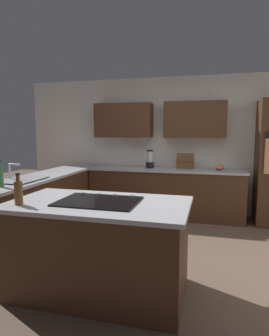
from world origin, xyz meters
TOP-DOWN VIEW (x-y plane):
  - ground_plane at (0.00, 0.00)m, footprint 14.00×14.00m
  - wall_back at (0.07, -2.05)m, footprint 6.00×0.44m
  - lower_cabinets_back at (0.10, -1.72)m, footprint 2.80×0.60m
  - countertop_back at (0.10, -1.72)m, footprint 2.84×0.64m
  - lower_cabinets_side at (1.82, -0.55)m, footprint 0.60×2.90m
  - countertop_side at (1.82, -0.55)m, footprint 0.64×2.94m
  - island_base at (0.33, 1.00)m, footprint 1.64×0.89m
  - island_top at (0.33, 1.00)m, footprint 1.72×0.97m
  - sink_unit at (1.83, 0.10)m, footprint 0.46×0.70m
  - cooktop at (0.33, 0.99)m, footprint 0.76×0.56m
  - blender at (0.40, -1.74)m, footprint 0.15×0.15m
  - mixing_bowl at (-0.85, -1.74)m, footprint 0.16×0.16m
  - spice_rack at (-0.25, -1.80)m, footprint 0.31×0.11m
  - dish_soap_bottle at (1.77, 0.58)m, footprint 0.07×0.07m
  - oil_bottle at (1.00, 1.28)m, footprint 0.08×0.08m

SIDE VIEW (x-z plane):
  - ground_plane at x=0.00m, z-range 0.00..0.00m
  - lower_cabinets_back at x=0.10m, z-range 0.00..0.86m
  - lower_cabinets_side at x=1.82m, z-range 0.00..0.86m
  - island_base at x=0.33m, z-range 0.00..0.86m
  - countertop_back at x=0.10m, z-range 0.86..0.90m
  - countertop_side at x=1.82m, z-range 0.86..0.90m
  - island_top at x=0.33m, z-range 0.86..0.90m
  - cooktop at x=0.33m, z-range 0.89..0.92m
  - sink_unit at x=1.83m, z-range 0.80..1.03m
  - mixing_bowl at x=-0.85m, z-range 0.90..0.99m
  - oil_bottle at x=1.00m, z-range 0.87..1.17m
  - dish_soap_bottle at x=1.77m, z-range 0.87..1.20m
  - spice_rack at x=-0.25m, z-range 0.90..1.18m
  - blender at x=0.40m, z-range 0.88..1.21m
  - wall_back at x=0.07m, z-range 0.12..2.72m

